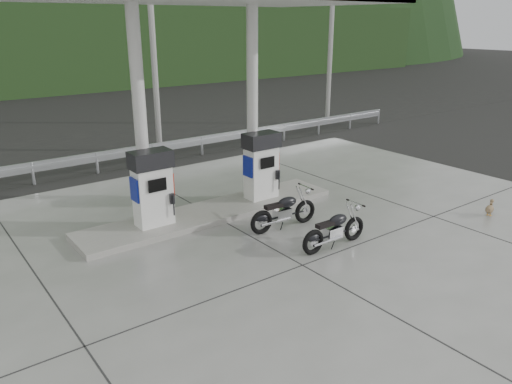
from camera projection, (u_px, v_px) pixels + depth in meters
ground at (272, 249)px, 11.00m from camera, size 160.00×160.00×0.00m
forecourt_apron at (272, 249)px, 11.00m from camera, size 18.00×14.00×0.02m
pump_island at (212, 212)px, 12.86m from camera, size 7.00×1.40×0.15m
gas_pump_left at (152, 188)px, 11.64m from camera, size 0.95×0.55×1.80m
gas_pump_right at (261, 166)px, 13.45m from camera, size 0.95×0.55×1.80m
canopy_column_left at (140, 118)px, 11.42m from camera, size 0.30×0.30×5.00m
canopy_column_right at (252, 104)px, 13.23m from camera, size 0.30×0.30×5.00m
guardrail at (125, 148)px, 16.82m from camera, size 26.00×0.16×1.42m
road at (91, 148)px, 19.70m from camera, size 60.00×7.00×0.01m
utility_pole_b at (153, 43)px, 18.02m from camera, size 0.22×0.22×8.00m
utility_pole_c at (331, 38)px, 23.12m from camera, size 0.22×0.22×8.00m
motorcycle_left at (334, 230)px, 10.95m from camera, size 1.70×0.56×0.80m
motorcycle_right at (284, 212)px, 11.96m from camera, size 1.79×0.67×0.83m
duck at (490, 209)px, 12.78m from camera, size 0.49×0.28×0.34m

